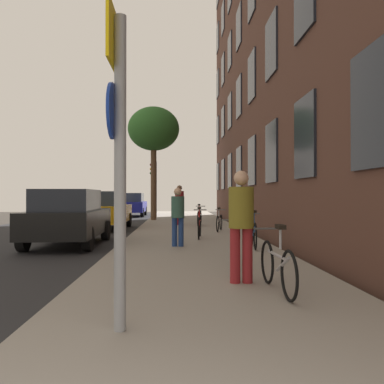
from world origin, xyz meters
name	(u,v)px	position (x,y,z in m)	size (l,w,h in m)	color
ground_plane	(98,234)	(-2.40, 15.00, 0.00)	(41.80, 41.80, 0.00)	#332D28
road_asphalt	(42,234)	(-4.50, 15.00, 0.01)	(7.00, 38.00, 0.01)	#232326
sidewalk	(190,232)	(1.10, 15.00, 0.06)	(4.20, 38.00, 0.12)	gray
building_facade	(259,10)	(3.69, 14.50, 8.46)	(0.56, 27.00, 16.88)	#513328
sign_post	(118,141)	(0.00, 3.47, 2.00)	(0.16, 0.60, 3.23)	gray
traffic_light	(154,179)	(-0.79, 24.35, 2.47)	(0.43, 0.24, 3.42)	black
tree_near	(154,130)	(-0.67, 21.75, 5.08)	(2.83, 2.83, 6.22)	brown
bicycle_0	(277,265)	(1.99, 4.99, 0.49)	(0.42, 1.72, 0.94)	black
bicycle_1	(233,245)	(1.71, 7.39, 0.48)	(0.42, 1.64, 0.93)	black
bicycle_2	(253,233)	(2.58, 9.79, 0.50)	(0.42, 1.69, 0.96)	black
bicycle_3	(199,226)	(1.32, 12.19, 0.50)	(0.42, 1.74, 0.98)	black
bicycle_4	(219,222)	(2.20, 14.59, 0.47)	(0.52, 1.52, 0.90)	black
bicycle_5	(199,218)	(1.59, 16.99, 0.50)	(0.44, 1.74, 0.97)	black
pedestrian_0	(241,219)	(1.58, 5.59, 1.10)	(0.53, 0.53, 1.72)	maroon
pedestrian_1	(178,213)	(0.63, 10.08, 1.00)	(0.43, 0.43, 1.54)	navy
pedestrian_2	(179,202)	(0.73, 17.85, 1.15)	(0.54, 0.54, 1.80)	maroon
car_0	(69,217)	(-2.53, 11.30, 0.84)	(1.90, 4.20, 1.62)	black
car_1	(105,210)	(-2.50, 17.02, 0.84)	(1.94, 4.15, 1.62)	orange
car_2	(132,204)	(-2.51, 27.82, 0.84)	(1.85, 3.97, 1.62)	navy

